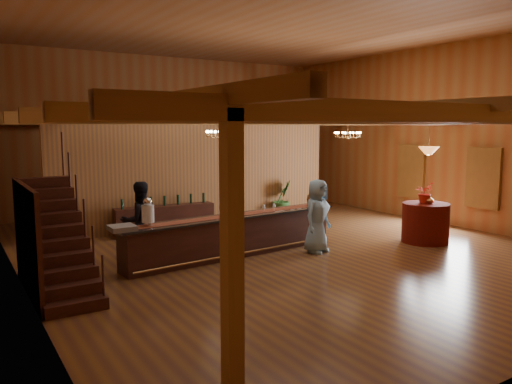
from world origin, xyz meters
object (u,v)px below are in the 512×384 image
backbar_shelf (165,219)px  bartender (228,217)px  guest (317,216)px  floor_plant (282,199)px  chandelier_right (348,134)px  staff_second (140,221)px  beverage_dispenser (148,212)px  round_table (425,223)px  tasting_bar (234,235)px  raffle_drum (313,199)px  chandelier_left (222,134)px  pendant_lamp (429,150)px

backbar_shelf → bartender: bearing=-68.8°
guest → floor_plant: bearing=45.2°
chandelier_right → staff_second: (-7.01, -0.89, -1.87)m
guest → beverage_dispenser: bearing=150.7°
backbar_shelf → floor_plant: (4.16, 0.15, 0.24)m
round_table → backbar_shelf: bearing=139.0°
floor_plant → bartender: bearing=-143.9°
tasting_bar → staff_second: (-1.99, 0.79, 0.41)m
round_table → floor_plant: floor_plant is taller
raffle_drum → backbar_shelf: size_ratio=0.12×
chandelier_left → bartender: chandelier_left is taller
pendant_lamp → guest: (-3.07, 0.69, -1.52)m
chandelier_right → guest: (-3.17, -2.45, -1.89)m
tasting_bar → staff_second: bearing=153.2°
chandelier_left → guest: 3.13m
beverage_dispenser → round_table: beverage_dispenser is taller
tasting_bar → staff_second: size_ratio=3.22×
beverage_dispenser → floor_plant: (5.86, 3.49, -0.60)m
round_table → floor_plant: 4.95m
chandelier_left → guest: bearing=-51.5°
chandelier_right → pendant_lamp: (-0.09, -3.14, -0.37)m
round_table → bartender: size_ratio=0.80×
raffle_drum → chandelier_right: chandelier_right is taller
bartender → floor_plant: bartender is taller
chandelier_left → chandelier_right: (4.69, 0.53, -0.06)m
tasting_bar → raffle_drum: 2.58m
bartender → staff_second: size_ratio=0.83×
beverage_dispenser → raffle_drum: (4.61, 0.32, -0.11)m
tasting_bar → backbar_shelf: tasting_bar is taller
chandelier_left → round_table: bearing=-29.5°
backbar_shelf → beverage_dispenser: bearing=-113.1°
backbar_shelf → bartender: 2.49m
chandelier_left → floor_plant: chandelier_left is taller
backbar_shelf → floor_plant: size_ratio=2.21×
chandelier_left → pendant_lamp: 5.31m
bartender → chandelier_left: bearing=-114.2°
round_table → staff_second: (-6.92, 2.25, 0.38)m
staff_second → backbar_shelf: bearing=-126.4°
backbar_shelf → guest: size_ratio=1.60×
tasting_bar → raffle_drum: raffle_drum is taller
pendant_lamp → staff_second: size_ratio=0.50×
backbar_shelf → guest: 4.61m
raffle_drum → pendant_lamp: bearing=-33.8°
backbar_shelf → pendant_lamp: bearing=-37.2°
pendant_lamp → floor_plant: size_ratio=0.70×
chandelier_left → staff_second: size_ratio=0.45×
bartender → guest: (1.55, -1.62, 0.14)m
beverage_dispenser → backbar_shelf: size_ratio=0.21×
tasting_bar → backbar_shelf: 3.23m
bartender → backbar_shelf: bearing=-93.8°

